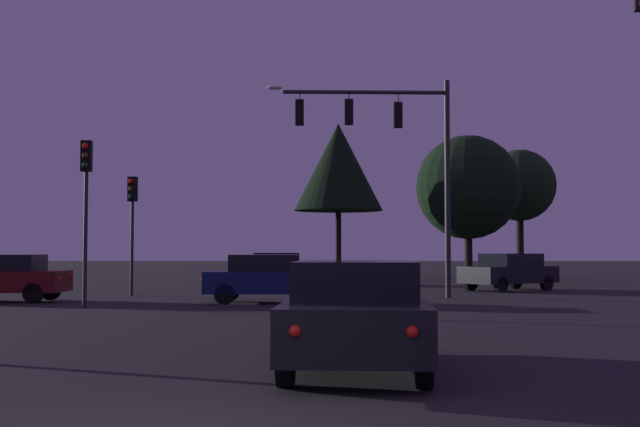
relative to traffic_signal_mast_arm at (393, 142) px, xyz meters
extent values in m
plane|color=black|center=(-3.67, 4.11, -5.46)|extent=(168.00, 168.00, 0.00)
cylinder|color=#232326|center=(1.94, 0.04, -1.64)|extent=(0.20, 0.20, 7.65)
cylinder|color=#232326|center=(-0.95, -0.04, 1.76)|extent=(5.78, 0.29, 0.14)
ellipsoid|color=#F4EACC|center=(-4.14, -0.12, 1.91)|extent=(0.56, 0.28, 0.16)
cylinder|color=#232326|center=(0.20, -0.01, 1.58)|extent=(0.05, 0.05, 0.35)
cube|color=black|center=(0.20, -0.01, 0.95)|extent=(0.31, 0.25, 0.90)
sphere|color=red|center=(0.20, 0.13, 1.23)|extent=(0.18, 0.18, 0.18)
sphere|color=#56380C|center=(0.20, 0.13, 0.95)|extent=(0.18, 0.18, 0.18)
sphere|color=#0C4219|center=(0.20, 0.13, 0.67)|extent=(0.18, 0.18, 0.18)
cylinder|color=#232326|center=(-1.53, -0.05, 1.63)|extent=(0.05, 0.05, 0.25)
cube|color=black|center=(-1.53, -0.05, 1.05)|extent=(0.31, 0.25, 0.90)
sphere|color=red|center=(-1.53, 0.09, 1.33)|extent=(0.18, 0.18, 0.18)
sphere|color=#56380C|center=(-1.53, 0.09, 1.05)|extent=(0.18, 0.18, 0.18)
sphere|color=#0C4219|center=(-1.53, 0.09, 0.77)|extent=(0.18, 0.18, 0.18)
cylinder|color=#232326|center=(-3.26, -0.10, 1.62)|extent=(0.05, 0.05, 0.28)
cube|color=black|center=(-3.26, -0.10, 1.03)|extent=(0.31, 0.25, 0.90)
sphere|color=red|center=(-3.26, 0.04, 1.31)|extent=(0.18, 0.18, 0.18)
sphere|color=#56380C|center=(-3.26, 0.04, 1.03)|extent=(0.18, 0.18, 0.18)
sphere|color=#0C4219|center=(-3.26, 0.04, 0.75)|extent=(0.18, 0.18, 0.18)
cylinder|color=#232326|center=(-9.38, 1.09, -3.74)|extent=(0.12, 0.12, 3.44)
cube|color=black|center=(-9.38, 1.09, -1.57)|extent=(0.36, 0.32, 0.90)
sphere|color=red|center=(-9.42, 0.96, -1.29)|extent=(0.18, 0.18, 0.18)
sphere|color=#56380C|center=(-9.42, 0.96, -1.57)|extent=(0.18, 0.18, 0.18)
sphere|color=#0C4219|center=(-9.42, 0.96, -1.85)|extent=(0.18, 0.18, 0.18)
cylinder|color=#232326|center=(-9.32, -4.69, -3.49)|extent=(0.12, 0.12, 3.94)
cube|color=black|center=(-9.32, -4.69, -1.07)|extent=(0.31, 0.25, 0.90)
sphere|color=red|center=(-9.32, -4.83, -0.79)|extent=(0.18, 0.18, 0.18)
sphere|color=#56380C|center=(-9.32, -4.83, -1.07)|extent=(0.18, 0.18, 0.18)
sphere|color=#0C4219|center=(-9.32, -4.83, -1.35)|extent=(0.18, 0.18, 0.18)
cube|color=black|center=(-2.04, -16.13, -4.80)|extent=(2.14, 4.47, 0.68)
cube|color=black|center=(-2.05, -16.28, -4.20)|extent=(1.75, 2.45, 0.52)
cylinder|color=black|center=(-2.79, -14.64, -5.14)|extent=(0.24, 0.65, 0.64)
cylinder|color=black|center=(-1.11, -14.74, -5.14)|extent=(0.24, 0.65, 0.64)
cylinder|color=black|center=(-2.96, -17.51, -5.14)|extent=(0.24, 0.65, 0.64)
cylinder|color=black|center=(-1.28, -17.61, -5.14)|extent=(0.24, 0.65, 0.64)
sphere|color=red|center=(-2.82, -18.27, -4.70)|extent=(0.14, 0.14, 0.14)
sphere|color=red|center=(-1.51, -18.35, -4.70)|extent=(0.14, 0.14, 0.14)
cube|color=#0F1947|center=(-4.13, -2.55, -4.80)|extent=(4.07, 1.93, 0.68)
cube|color=black|center=(-4.28, -2.55, -4.20)|extent=(2.21, 1.63, 0.52)
cylinder|color=black|center=(-2.82, -1.70, -5.14)|extent=(0.64, 0.21, 0.64)
cylinder|color=black|center=(-2.79, -3.34, -5.14)|extent=(0.64, 0.21, 0.64)
cylinder|color=black|center=(-5.48, -1.75, -5.14)|extent=(0.64, 0.21, 0.64)
cylinder|color=black|center=(-5.45, -3.40, -5.14)|extent=(0.64, 0.21, 0.64)
sphere|color=red|center=(-6.18, -1.94, -4.70)|extent=(0.14, 0.14, 0.14)
sphere|color=red|center=(-6.15, -3.23, -4.70)|extent=(0.14, 0.14, 0.14)
cube|color=#4C0F0F|center=(-12.89, -1.97, -4.80)|extent=(4.16, 1.76, 0.68)
cube|color=black|center=(-12.74, -1.97, -4.20)|extent=(2.25, 1.51, 0.52)
cylinder|color=black|center=(-11.51, -2.75, -5.14)|extent=(0.64, 0.20, 0.64)
cylinder|color=black|center=(-11.51, -1.19, -5.14)|extent=(0.64, 0.20, 0.64)
sphere|color=red|center=(-10.80, -2.59, -4.70)|extent=(0.14, 0.14, 0.14)
sphere|color=red|center=(-10.79, -1.36, -4.70)|extent=(0.14, 0.14, 0.14)
cube|color=#232328|center=(-4.85, 11.31, -4.80)|extent=(4.23, 2.08, 0.68)
cube|color=black|center=(-4.70, 11.32, -4.20)|extent=(2.32, 1.70, 0.52)
cylinder|color=black|center=(-6.16, 10.41, -5.14)|extent=(0.65, 0.24, 0.64)
cylinder|color=black|center=(-6.26, 12.03, -5.14)|extent=(0.65, 0.24, 0.64)
cylinder|color=black|center=(-3.44, 10.58, -5.14)|extent=(0.65, 0.24, 0.64)
cylinder|color=black|center=(-3.55, 12.20, -5.14)|extent=(0.65, 0.24, 0.64)
sphere|color=red|center=(-2.75, 10.80, -4.70)|extent=(0.14, 0.14, 0.14)
sphere|color=red|center=(-2.83, 12.07, -4.70)|extent=(0.14, 0.14, 0.14)
cube|color=black|center=(5.19, 4.72, -4.80)|extent=(4.40, 3.82, 0.68)
cube|color=black|center=(5.31, 4.80, -4.20)|extent=(2.71, 2.55, 0.52)
cylinder|color=black|center=(4.54, 3.28, -5.14)|extent=(0.64, 0.53, 0.64)
cylinder|color=black|center=(3.62, 4.64, -5.14)|extent=(0.64, 0.53, 0.64)
cylinder|color=black|center=(6.76, 4.80, -5.14)|extent=(0.64, 0.53, 0.64)
cylinder|color=black|center=(5.84, 6.15, -5.14)|extent=(0.64, 0.53, 0.64)
sphere|color=red|center=(7.24, 5.34, -4.70)|extent=(0.14, 0.14, 0.14)
sphere|color=red|center=(6.52, 6.40, -4.70)|extent=(0.14, 0.14, 0.14)
cylinder|color=black|center=(5.84, 16.62, -3.89)|extent=(0.43, 0.43, 3.15)
sphere|color=black|center=(5.84, 16.62, -0.25)|extent=(5.89, 5.89, 5.89)
cylinder|color=black|center=(-1.53, 15.35, -3.55)|extent=(0.31, 0.31, 3.81)
cone|color=black|center=(-1.53, 15.35, 0.77)|extent=(4.89, 4.89, 4.82)
cylinder|color=black|center=(10.24, 22.32, -3.37)|extent=(0.45, 0.45, 4.18)
sphere|color=black|center=(10.24, 22.32, 0.33)|extent=(4.59, 4.59, 4.59)
camera|label=1|loc=(-2.54, -27.03, -3.78)|focal=43.46mm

